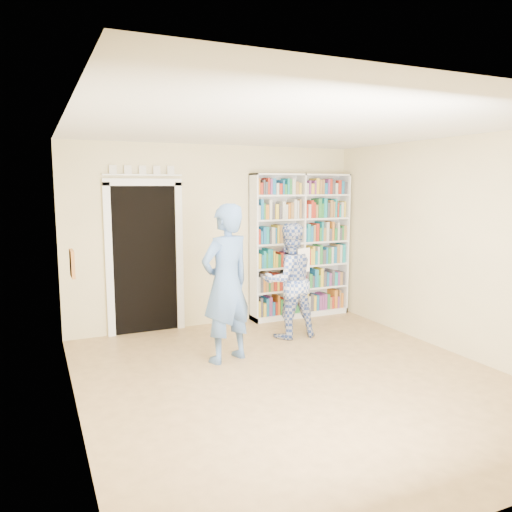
{
  "coord_description": "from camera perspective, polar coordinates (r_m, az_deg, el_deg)",
  "views": [
    {
      "loc": [
        -2.55,
        -4.57,
        2.1
      ],
      "look_at": [
        -0.08,
        0.9,
        1.25
      ],
      "focal_mm": 35.0,
      "sensor_mm": 36.0,
      "label": 1
    }
  ],
  "objects": [
    {
      "name": "wall_art",
      "position": [
        4.83,
        -20.27,
        -0.81
      ],
      "size": [
        0.03,
        0.25,
        0.25
      ],
      "primitive_type": "cube",
      "color": "brown",
      "rests_on": "wall_left"
    },
    {
      "name": "wall_left",
      "position": [
        4.64,
        -20.31,
        -1.79
      ],
      "size": [
        0.0,
        5.0,
        5.0
      ],
      "primitive_type": "plane",
      "rotation": [
        1.57,
        0.0,
        1.57
      ],
      "color": "#F6E4A9",
      "rests_on": "floor"
    },
    {
      "name": "doorway",
      "position": [
        7.25,
        -12.6,
        0.54
      ],
      "size": [
        1.1,
        0.08,
        2.43
      ],
      "color": "black",
      "rests_on": "floor"
    },
    {
      "name": "bookshelf",
      "position": [
        7.99,
        5.07,
        1.21
      ],
      "size": [
        1.66,
        0.31,
        2.29
      ],
      "rotation": [
        0.0,
        0.0,
        -0.18
      ],
      "color": "white",
      "rests_on": "floor"
    },
    {
      "name": "wall_right",
      "position": [
        6.67,
        21.94,
        0.98
      ],
      "size": [
        0.0,
        5.0,
        5.0
      ],
      "primitive_type": "plane",
      "rotation": [
        1.57,
        0.0,
        -1.57
      ],
      "color": "#F6E4A9",
      "rests_on": "floor"
    },
    {
      "name": "man_plaid",
      "position": [
        6.92,
        3.81,
        -2.84
      ],
      "size": [
        0.8,
        0.63,
        1.6
      ],
      "primitive_type": "imported",
      "rotation": [
        0.0,
        0.0,
        3.1
      ],
      "color": "#334E9E",
      "rests_on": "floor"
    },
    {
      "name": "man_blue",
      "position": [
        5.94,
        -3.43,
        -3.16
      ],
      "size": [
        0.8,
        0.65,
        1.9
      ],
      "primitive_type": "imported",
      "rotation": [
        0.0,
        0.0,
        3.47
      ],
      "color": "#4E73AD",
      "rests_on": "floor"
    },
    {
      "name": "floor",
      "position": [
        5.64,
        4.62,
        -13.87
      ],
      "size": [
        5.0,
        5.0,
        0.0
      ],
      "primitive_type": "plane",
      "color": "olive",
      "rests_on": "ground"
    },
    {
      "name": "wall_back",
      "position": [
        7.55,
        -4.47,
        2.31
      ],
      "size": [
        4.5,
        0.0,
        4.5
      ],
      "primitive_type": "plane",
      "rotation": [
        1.57,
        0.0,
        0.0
      ],
      "color": "#F6E4A9",
      "rests_on": "floor"
    },
    {
      "name": "ceiling",
      "position": [
        5.27,
        4.96,
        14.53
      ],
      "size": [
        5.0,
        5.0,
        0.0
      ],
      "primitive_type": "plane",
      "rotation": [
        3.14,
        0.0,
        0.0
      ],
      "color": "white",
      "rests_on": "wall_back"
    },
    {
      "name": "paper_sheet",
      "position": [
        6.77,
        5.48,
        -0.48
      ],
      "size": [
        0.22,
        0.08,
        0.33
      ],
      "primitive_type": "cube",
      "rotation": [
        0.0,
        0.0,
        0.3
      ],
      "color": "white",
      "rests_on": "man_plaid"
    }
  ]
}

